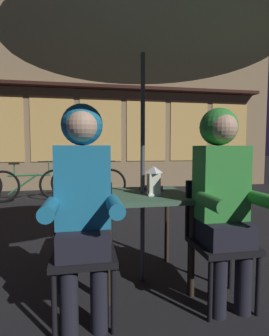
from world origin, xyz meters
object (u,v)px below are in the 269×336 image
object	(u,v)px
bicycle_third	(88,183)
person_left_hooded	(83,190)
chair_left	(84,242)
cafe_table	(143,205)
person_right_hooded	(222,186)
bicycle_second	(30,185)
book	(151,188)
patio_umbrella	(143,28)
lantern	(154,180)
chair_right	(217,233)

from	to	relation	value
bicycle_third	person_left_hooded	bearing A→B (deg)	-90.81
chair_left	cafe_table	bearing A→B (deg)	37.55
person_right_hooded	bicycle_second	bearing A→B (deg)	117.31
chair_left	bicycle_third	size ratio (longest dim) A/B	0.53
person_right_hooded	bicycle_third	bearing A→B (deg)	102.23
person_right_hooded	book	bearing A→B (deg)	119.83
patio_umbrella	person_right_hooded	distance (m)	1.37
person_right_hooded	bicycle_third	world-z (taller)	person_right_hooded
lantern	bicycle_third	bearing A→B (deg)	97.28
patio_umbrella	book	distance (m)	1.33
cafe_table	person_right_hooded	size ratio (longest dim) A/B	0.53
book	person_right_hooded	bearing A→B (deg)	-35.03
cafe_table	person_left_hooded	distance (m)	0.67
lantern	person_right_hooded	bearing A→B (deg)	-38.26
person_right_hooded	bicycle_third	distance (m)	4.28
bicycle_third	book	size ratio (longest dim) A/B	8.22
patio_umbrella	bicycle_second	size ratio (longest dim) A/B	1.38
patio_umbrella	book	size ratio (longest dim) A/B	11.55
chair_right	book	size ratio (longest dim) A/B	4.35
patio_umbrella	cafe_table	bearing A→B (deg)	0.00
chair_left	person_left_hooded	bearing A→B (deg)	-90.00
patio_umbrella	chair_right	world-z (taller)	patio_umbrella
cafe_table	bicycle_second	size ratio (longest dim) A/B	0.44
chair_right	bicycle_third	distance (m)	4.20
cafe_table	bicycle_third	world-z (taller)	bicycle_third
person_left_hooded	book	world-z (taller)	person_left_hooded
lantern	chair_left	world-z (taller)	lantern
book	chair_left	bearing A→B (deg)	-111.91
lantern	person_left_hooded	distance (m)	0.64
bicycle_second	patio_umbrella	bearing A→B (deg)	-66.01
person_left_hooded	bicycle_second	distance (m)	4.26
bicycle_third	patio_umbrella	bearing A→B (deg)	-83.56
person_left_hooded	person_right_hooded	world-z (taller)	same
chair_left	bicycle_second	size ratio (longest dim) A/B	0.52
patio_umbrella	person_left_hooded	xyz separation A→B (m)	(-0.48, -0.43, -1.21)
chair_left	bicycle_second	xyz separation A→B (m)	(-1.14, 4.02, -0.14)
patio_umbrella	chair_left	bearing A→B (deg)	-142.45
person_left_hooded	bicycle_third	bearing A→B (deg)	89.19
patio_umbrella	bicycle_third	distance (m)	4.13
chair_left	bicycle_second	world-z (taller)	chair_left
patio_umbrella	person_left_hooded	size ratio (longest dim) A/B	1.65
cafe_table	book	distance (m)	0.26
person_right_hooded	bicycle_third	size ratio (longest dim) A/B	0.85
bicycle_second	person_left_hooded	bearing A→B (deg)	-74.32
lantern	chair_left	distance (m)	0.71
patio_umbrella	bicycle_third	bearing A→B (deg)	96.44
chair_left	person_right_hooded	xyz separation A→B (m)	(0.96, -0.06, 0.36)
bicycle_third	book	world-z (taller)	bicycle_third
person_left_hooded	book	size ratio (longest dim) A/B	7.00
lantern	person_left_hooded	size ratio (longest dim) A/B	0.17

